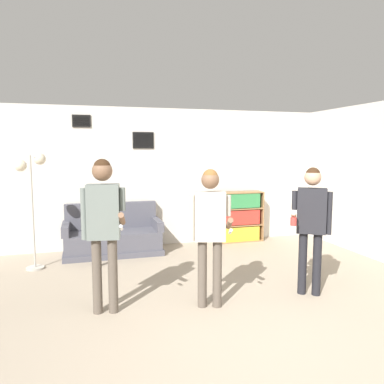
# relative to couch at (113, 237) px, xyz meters

# --- Properties ---
(ground_plane) EXTENTS (20.00, 20.00, 0.00)m
(ground_plane) POSITION_rel_couch_xyz_m (1.14, -3.96, -0.30)
(ground_plane) COLOR gray
(wall_back) EXTENTS (8.75, 0.08, 2.70)m
(wall_back) POSITION_rel_couch_xyz_m (1.14, 0.42, 1.06)
(wall_back) COLOR beige
(wall_back) RESTS_ON ground_plane
(couch) EXTENTS (1.75, 0.80, 0.90)m
(couch) POSITION_rel_couch_xyz_m (0.00, 0.00, 0.00)
(couch) COLOR #4C4C56
(couch) RESTS_ON ground_plane
(bookshelf) EXTENTS (0.98, 0.30, 1.04)m
(bookshelf) POSITION_rel_couch_xyz_m (2.59, 0.19, 0.22)
(bookshelf) COLOR olive
(bookshelf) RESTS_ON ground_plane
(floor_lamp) EXTENTS (0.46, 0.28, 1.84)m
(floor_lamp) POSITION_rel_couch_xyz_m (-1.27, -0.59, 1.08)
(floor_lamp) COLOR #ADA89E
(floor_lamp) RESTS_ON ground_plane
(person_player_foreground_left) EXTENTS (0.49, 0.52, 1.79)m
(person_player_foreground_left) POSITION_rel_couch_xyz_m (-0.28, -2.56, 0.82)
(person_player_foreground_left) COLOR brown
(person_player_foreground_left) RESTS_ON ground_plane
(person_player_foreground_center) EXTENTS (0.48, 0.54, 1.67)m
(person_player_foreground_center) POSITION_rel_couch_xyz_m (0.94, -2.74, 0.73)
(person_player_foreground_center) COLOR brown
(person_player_foreground_center) RESTS_ON ground_plane
(person_watcher_holding_cup) EXTENTS (0.58, 0.36, 1.67)m
(person_watcher_holding_cup) POSITION_rel_couch_xyz_m (2.32, -2.73, 0.73)
(person_watcher_holding_cup) COLOR black
(person_watcher_holding_cup) RESTS_ON ground_plane
(bottle_on_floor) EXTENTS (0.06, 0.06, 0.28)m
(bottle_on_floor) POSITION_rel_couch_xyz_m (-0.30, -0.76, -0.18)
(bottle_on_floor) COLOR brown
(bottle_on_floor) RESTS_ON ground_plane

